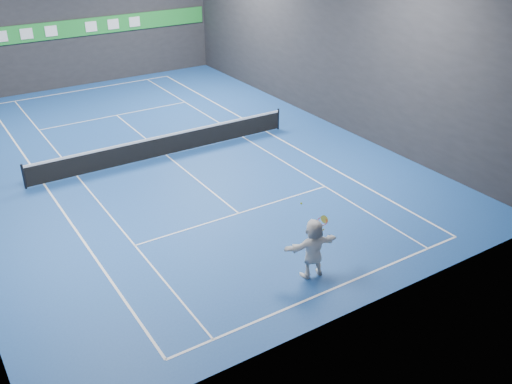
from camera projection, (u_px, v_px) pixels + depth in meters
ground at (166, 155)px, 26.04m from camera, size 26.00×26.00×0.00m
wall_back at (68, 11)px, 33.69m from camera, size 18.00×0.10×9.00m
wall_front at (372, 166)px, 14.25m from camera, size 18.00×0.10×9.00m
wall_right at (326, 33)px, 28.28m from camera, size 0.10×26.00×9.00m
baseline_near at (333, 289)px, 17.14m from camera, size 10.98×0.08×0.01m
baseline_far at (85, 90)px, 34.92m from camera, size 10.98×0.08×0.01m
sideline_doubles_left at (44, 184)px, 23.40m from camera, size 0.08×23.78×0.01m
sideline_doubles_right at (266, 132)px, 28.67m from camera, size 0.08×23.78×0.01m
sideline_singles_left at (77, 176)px, 24.06m from camera, size 0.06×23.78×0.01m
sideline_singles_right at (243, 137)px, 28.00m from camera, size 0.06×23.78×0.01m
service_line_near at (239, 213)px, 21.25m from camera, size 8.23×0.06×0.01m
service_line_far at (117, 115)px, 30.82m from camera, size 8.23×0.06×0.01m
center_service_line at (166, 155)px, 26.03m from camera, size 0.06×12.80×0.01m
player at (313, 248)px, 17.35m from camera, size 1.87×0.81×1.95m
tennis_ball at (301, 203)px, 16.49m from camera, size 0.06×0.06×0.06m
tennis_net at (166, 144)px, 25.79m from camera, size 12.50×0.10×1.07m
sponsor_banner at (71, 29)px, 34.10m from camera, size 17.64×0.11×1.00m
tennis_racket at (322, 223)px, 17.20m from camera, size 0.48×0.39×0.60m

